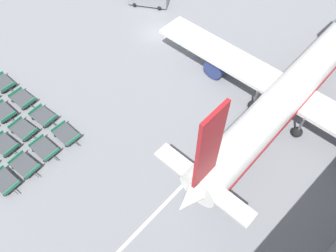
# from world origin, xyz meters

# --- Properties ---
(ground_plane) EXTENTS (500.00, 500.00, 0.00)m
(ground_plane) POSITION_xyz_m (0.00, 0.00, 0.00)
(ground_plane) COLOR gray
(airplane) EXTENTS (33.37, 36.58, 13.15)m
(airplane) POSITION_xyz_m (18.94, 1.62, 3.33)
(airplane) COLOR white
(airplane) RESTS_ON ground_plane
(baggage_dolly_row_near_col_d) EXTENTS (3.39, 2.06, 0.92)m
(baggage_dolly_row_near_col_d) POSITION_xyz_m (6.36, -24.91, 0.48)
(baggage_dolly_row_near_col_d) COLOR #424449
(baggage_dolly_row_near_col_d) RESTS_ON ground_plane
(baggage_dolly_row_mid_a_col_c) EXTENTS (3.40, 2.13, 0.92)m
(baggage_dolly_row_mid_a_col_c) POSITION_xyz_m (2.66, -23.02, 0.48)
(baggage_dolly_row_mid_a_col_c) COLOR #424449
(baggage_dolly_row_mid_a_col_c) RESTS_ON ground_plane
(baggage_dolly_row_mid_a_col_d) EXTENTS (3.40, 2.12, 0.92)m
(baggage_dolly_row_mid_a_col_d) POSITION_xyz_m (6.14, -22.73, 0.48)
(baggage_dolly_row_mid_a_col_d) COLOR #424449
(baggage_dolly_row_mid_a_col_d) RESTS_ON ground_plane
(baggage_dolly_row_mid_b_col_b) EXTENTS (3.36, 1.98, 0.92)m
(baggage_dolly_row_mid_b_col_b) POSITION_xyz_m (-1.26, -21.14, 0.48)
(baggage_dolly_row_mid_b_col_b) COLOR #424449
(baggage_dolly_row_mid_b_col_b) RESTS_ON ground_plane
(baggage_dolly_row_mid_b_col_c) EXTENTS (3.40, 2.14, 0.92)m
(baggage_dolly_row_mid_b_col_c) POSITION_xyz_m (2.30, -20.75, 0.48)
(baggage_dolly_row_mid_b_col_c) COLOR #424449
(baggage_dolly_row_mid_b_col_c) RESTS_ON ground_plane
(baggage_dolly_row_mid_b_col_d) EXTENTS (3.37, 2.01, 0.92)m
(baggage_dolly_row_mid_b_col_d) POSITION_xyz_m (5.80, -20.40, 0.48)
(baggage_dolly_row_mid_b_col_d) COLOR #424449
(baggage_dolly_row_mid_b_col_d) RESTS_ON ground_plane
(baggage_dolly_row_far_col_a) EXTENTS (3.35, 1.96, 0.92)m
(baggage_dolly_row_far_col_a) POSITION_xyz_m (-5.19, -19.14, 0.48)
(baggage_dolly_row_far_col_a) COLOR #424449
(baggage_dolly_row_far_col_a) RESTS_ON ground_plane
(baggage_dolly_row_far_col_b) EXTENTS (3.38, 2.05, 0.92)m
(baggage_dolly_row_far_col_b) POSITION_xyz_m (-1.50, -18.73, 0.48)
(baggage_dolly_row_far_col_b) COLOR #424449
(baggage_dolly_row_far_col_b) RESTS_ON ground_plane
(baggage_dolly_row_far_col_c) EXTENTS (3.39, 2.11, 0.92)m
(baggage_dolly_row_far_col_c) POSITION_xyz_m (2.20, -18.36, 0.48)
(baggage_dolly_row_far_col_c) COLOR #424449
(baggage_dolly_row_far_col_c) RESTS_ON ground_plane
(baggage_dolly_row_far_col_d) EXTENTS (3.35, 1.96, 0.92)m
(baggage_dolly_row_far_col_d) POSITION_xyz_m (5.81, -17.90, 0.48)
(baggage_dolly_row_far_col_d) COLOR #424449
(baggage_dolly_row_far_col_d) RESTS_ON ground_plane
(stand_guidance_stripe) EXTENTS (2.70, 35.13, 0.01)m
(stand_guidance_stripe) POSITION_xyz_m (17.26, -5.97, 0.00)
(stand_guidance_stripe) COLOR white
(stand_guidance_stripe) RESTS_ON ground_plane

